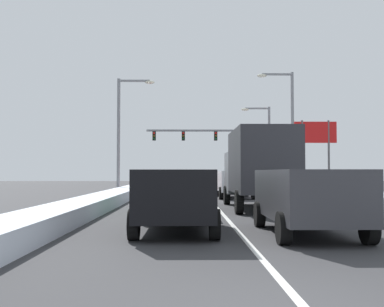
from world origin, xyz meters
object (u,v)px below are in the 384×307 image
at_px(suv_black_center_lane_nearest, 176,194).
at_px(suv_silver_center_lane_third, 182,183).
at_px(roadside_sign_right, 315,140).
at_px(box_truck_right_lane_second, 258,165).
at_px(suv_charcoal_right_lane_nearest, 307,195).
at_px(suv_green_center_lane_second, 173,187).
at_px(traffic_light_gantry, 211,142).
at_px(suv_red_center_lane_fourth, 179,180).
at_px(street_lamp_right_mid, 288,122).
at_px(street_lamp_right_far, 265,139).
at_px(sedan_maroon_right_lane_fourth, 228,183).
at_px(street_lamp_left_mid, 124,125).
at_px(suv_white_right_lane_third, 235,181).

height_order(suv_black_center_lane_nearest, suv_silver_center_lane_third, same).
bearing_deg(roadside_sign_right, box_truck_right_lane_second, -113.97).
xyz_separation_m(suv_charcoal_right_lane_nearest, suv_black_center_lane_nearest, (-3.39, 0.73, 0.00)).
height_order(suv_black_center_lane_nearest, suv_green_center_lane_second, same).
distance_m(suv_green_center_lane_second, traffic_light_gantry, 30.76).
bearing_deg(box_truck_right_lane_second, suv_red_center_lane_fourth, 106.20).
distance_m(street_lamp_right_mid, street_lamp_right_far, 8.81).
bearing_deg(sedan_maroon_right_lane_fourth, street_lamp_left_mid, -161.76).
height_order(suv_black_center_lane_nearest, street_lamp_right_mid, street_lamp_right_mid).
bearing_deg(suv_charcoal_right_lane_nearest, traffic_light_gantry, 90.81).
bearing_deg(street_lamp_left_mid, roadside_sign_right, 8.01).
xyz_separation_m(box_truck_right_lane_second, street_lamp_right_far, (4.05, 22.25, 2.66)).
xyz_separation_m(suv_white_right_lane_third, street_lamp_right_far, (4.18, 13.39, 3.55)).
distance_m(box_truck_right_lane_second, sedan_maroon_right_lane_fourth, 15.41).
bearing_deg(suv_charcoal_right_lane_nearest, suv_red_center_lane_fourth, 99.85).
bearing_deg(street_lamp_right_far, traffic_light_gantry, 125.02).
bearing_deg(street_lamp_left_mid, suv_green_center_lane_second, -74.88).
distance_m(suv_charcoal_right_lane_nearest, suv_white_right_lane_third, 17.11).
bearing_deg(traffic_light_gantry, sedan_maroon_right_lane_fourth, -87.52).
bearing_deg(roadside_sign_right, traffic_light_gantry, 117.15).
xyz_separation_m(suv_green_center_lane_second, street_lamp_right_far, (7.72, 23.81, 3.55)).
xyz_separation_m(sedan_maroon_right_lane_fourth, suv_black_center_lane_nearest, (-3.45, -22.89, 0.25)).
bearing_deg(suv_white_right_lane_third, suv_green_center_lane_second, -108.79).
bearing_deg(sedan_maroon_right_lane_fourth, roadside_sign_right, -4.44).
distance_m(suv_charcoal_right_lane_nearest, suv_red_center_lane_fourth, 21.13).
xyz_separation_m(box_truck_right_lane_second, suv_white_right_lane_third, (-0.13, 8.86, -0.88)).
bearing_deg(sedan_maroon_right_lane_fourth, street_lamp_right_mid, -24.27).
height_order(suv_charcoal_right_lane_nearest, box_truck_right_lane_second, box_truck_right_lane_second).
bearing_deg(suv_green_center_lane_second, street_lamp_left_mid, 105.12).
relative_size(suv_charcoal_right_lane_nearest, suv_red_center_lane_fourth, 1.00).
xyz_separation_m(sedan_maroon_right_lane_fourth, traffic_light_gantry, (-0.58, 13.45, 3.96)).
distance_m(traffic_light_gantry, street_lamp_left_mid, 17.43).
height_order(box_truck_right_lane_second, street_lamp_right_mid, street_lamp_right_mid).
bearing_deg(suv_black_center_lane_nearest, street_lamp_right_mid, 69.98).
xyz_separation_m(suv_charcoal_right_lane_nearest, street_lamp_right_far, (4.08, 30.50, 3.55)).
xyz_separation_m(street_lamp_right_mid, roadside_sign_right, (2.38, 1.38, -1.23)).
height_order(sedan_maroon_right_lane_fourth, suv_silver_center_lane_third, suv_silver_center_lane_third).
xyz_separation_m(suv_red_center_lane_fourth, traffic_light_gantry, (3.09, 16.26, 3.71)).
bearing_deg(traffic_light_gantry, suv_red_center_lane_fourth, -100.76).
height_order(suv_green_center_lane_second, traffic_light_gantry, traffic_light_gantry).
relative_size(suv_green_center_lane_second, street_lamp_left_mid, 0.59).
distance_m(suv_charcoal_right_lane_nearest, suv_silver_center_lane_third, 14.04).
bearing_deg(suv_red_center_lane_fourth, sedan_maroon_right_lane_fourth, 37.36).
height_order(box_truck_right_lane_second, traffic_light_gantry, traffic_light_gantry).
distance_m(box_truck_right_lane_second, street_lamp_right_far, 22.77).
relative_size(box_truck_right_lane_second, suv_white_right_lane_third, 1.47).
xyz_separation_m(suv_red_center_lane_fourth, street_lamp_left_mid, (-3.93, 0.30, 3.91)).
height_order(suv_charcoal_right_lane_nearest, roadside_sign_right, roadside_sign_right).
distance_m(sedan_maroon_right_lane_fourth, roadside_sign_right, 7.36).
height_order(sedan_maroon_right_lane_fourth, suv_black_center_lane_nearest, suv_black_center_lane_nearest).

